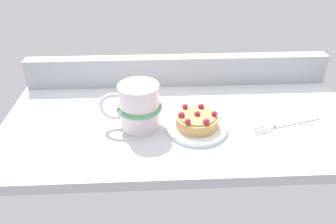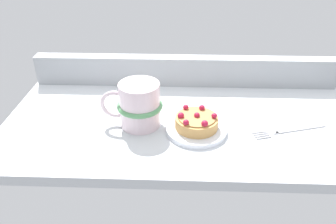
{
  "view_description": "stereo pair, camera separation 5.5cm",
  "coord_description": "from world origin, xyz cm",
  "px_view_note": "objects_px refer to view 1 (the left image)",
  "views": [
    {
      "loc": [
        -7.22,
        -66.56,
        42.57
      ],
      "look_at": [
        -3.99,
        -3.58,
        4.19
      ],
      "focal_mm": 35.31,
      "sensor_mm": 36.0,
      "label": 1
    },
    {
      "loc": [
        -1.68,
        -66.6,
        42.57
      ],
      "look_at": [
        -3.99,
        -3.58,
        4.19
      ],
      "focal_mm": 35.31,
      "sensor_mm": 36.0,
      "label": 2
    }
  ],
  "objects_px": {
    "dessert_plate": "(196,128)",
    "coffee_mug": "(138,106)",
    "raspberry_tart": "(197,120)",
    "dessert_fork": "(286,124)"
  },
  "relations": [
    {
      "from": "raspberry_tart",
      "to": "coffee_mug",
      "type": "bearing_deg",
      "value": 169.74
    },
    {
      "from": "raspberry_tart",
      "to": "dessert_fork",
      "type": "height_order",
      "value": "raspberry_tart"
    },
    {
      "from": "dessert_plate",
      "to": "raspberry_tart",
      "type": "xyz_separation_m",
      "value": [
        -0.0,
        -0.0,
        0.02
      ]
    },
    {
      "from": "raspberry_tart",
      "to": "coffee_mug",
      "type": "xyz_separation_m",
      "value": [
        -0.13,
        0.02,
        0.03
      ]
    },
    {
      "from": "dessert_plate",
      "to": "raspberry_tart",
      "type": "distance_m",
      "value": 0.02
    },
    {
      "from": "raspberry_tart",
      "to": "dessert_fork",
      "type": "bearing_deg",
      "value": 1.73
    },
    {
      "from": "dessert_fork",
      "to": "coffee_mug",
      "type": "bearing_deg",
      "value": 177.11
    },
    {
      "from": "raspberry_tart",
      "to": "coffee_mug",
      "type": "height_order",
      "value": "coffee_mug"
    },
    {
      "from": "dessert_plate",
      "to": "coffee_mug",
      "type": "distance_m",
      "value": 0.14
    },
    {
      "from": "dessert_plate",
      "to": "coffee_mug",
      "type": "xyz_separation_m",
      "value": [
        -0.13,
        0.02,
        0.05
      ]
    }
  ]
}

